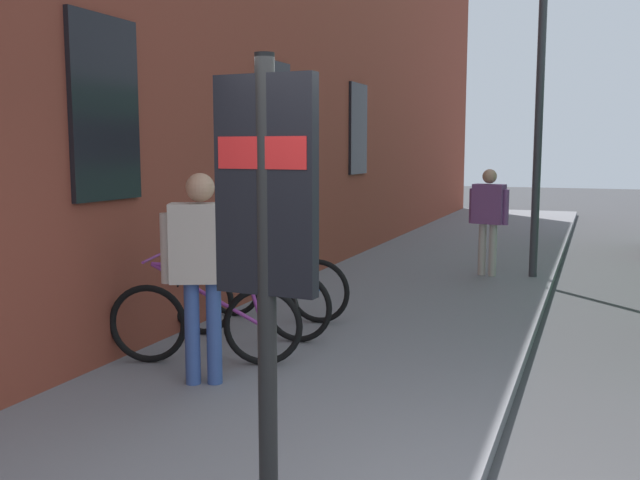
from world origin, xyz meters
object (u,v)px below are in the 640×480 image
bicycle_far_end (206,322)px  transit_info_sign (266,216)px  pedestrian_near_bus (489,211)px  bicycle_by_door (275,286)px  street_lamp (541,58)px  bicycle_leaning_wall (250,301)px  pedestrian_by_facade (202,257)px

bicycle_far_end → transit_info_sign: 3.03m
transit_info_sign → pedestrian_near_bus: 7.73m
bicycle_by_door → street_lamp: 5.44m
pedestrian_near_bus → street_lamp: street_lamp is taller
bicycle_by_door → street_lamp: size_ratio=0.32×
bicycle_leaning_wall → pedestrian_by_facade: (-1.40, -0.29, 0.67)m
bicycle_leaning_wall → pedestrian_by_facade: size_ratio=1.02×
transit_info_sign → street_lamp: (7.87, -0.68, 1.65)m
street_lamp → bicycle_far_end: bearing=157.3°
bicycle_leaning_wall → transit_info_sign: bearing=-151.4°
bicycle_leaning_wall → pedestrian_by_facade: pedestrian_by_facade is taller
transit_info_sign → pedestrian_by_facade: (1.74, 1.42, -0.54)m
bicycle_by_door → pedestrian_near_bus: bearing=-26.1°
bicycle_leaning_wall → bicycle_by_door: same height
street_lamp → transit_info_sign: bearing=175.0°
pedestrian_by_facade → bicycle_far_end: bearing=28.2°
bicycle_by_door → street_lamp: bearing=-32.6°
pedestrian_by_facade → bicycle_by_door: bearing=9.8°
pedestrian_near_bus → pedestrian_by_facade: size_ratio=0.93×
bicycle_far_end → pedestrian_by_facade: 0.87m
bicycle_by_door → transit_info_sign: transit_info_sign is taller
bicycle_by_door → pedestrian_near_bus: pedestrian_near_bus is taller
bicycle_leaning_wall → street_lamp: 6.03m
bicycle_leaning_wall → transit_info_sign: size_ratio=0.74×
transit_info_sign → pedestrian_near_bus: (7.71, -0.02, -0.61)m
bicycle_leaning_wall → transit_info_sign: 3.78m
pedestrian_near_bus → street_lamp: size_ratio=0.29×
pedestrian_near_bus → pedestrian_by_facade: bearing=166.4°
bicycle_leaning_wall → street_lamp: street_lamp is taller
transit_info_sign → pedestrian_by_facade: bearing=39.3°
bicycle_far_end → bicycle_leaning_wall: (0.92, 0.03, 0.00)m
bicycle_leaning_wall → pedestrian_by_facade: 1.58m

